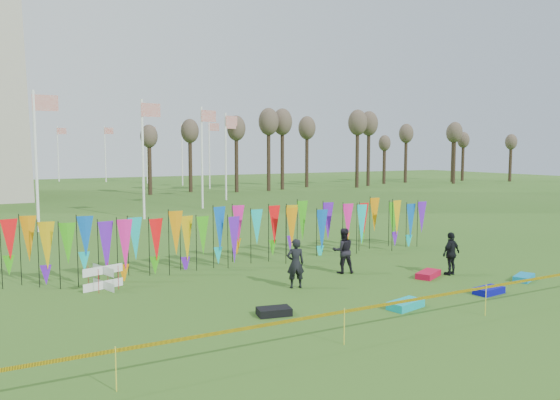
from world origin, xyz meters
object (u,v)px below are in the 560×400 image
kite_bag_blue (489,290)px  kite_bag_teal (524,278)px  person_left (295,263)px  kite_bag_turquoise (406,304)px  person_right (451,254)px  person_mid (343,251)px  box_kite (103,278)px  kite_bag_red (428,274)px  kite_bag_black (274,311)px

kite_bag_blue → kite_bag_teal: kite_bag_blue is taller
person_left → kite_bag_turquoise: size_ratio=1.47×
person_right → kite_bag_teal: person_right is taller
person_mid → box_kite: bearing=6.2°
person_mid → person_right: 4.02m
person_left → person_mid: 2.91m
kite_bag_red → kite_bag_black: kite_bag_red is taller
kite_bag_turquoise → kite_bag_black: 3.95m
box_kite → kite_bag_red: size_ratio=0.68×
kite_bag_black → kite_bag_red: bearing=11.0°
person_left → person_right: 6.19m
kite_bag_red → person_mid: bearing=139.0°
kite_bag_black → person_left: bearing=48.9°
box_kite → person_mid: size_ratio=0.47×
person_right → kite_bag_red: (-1.01, 0.11, -0.70)m
person_mid → kite_bag_blue: (2.47, -4.73, -0.75)m
person_mid → kite_bag_turquoise: size_ratio=1.50×
person_mid → person_right: size_ratio=1.06×
kite_bag_turquoise → box_kite: bearing=139.0°
kite_bag_blue → kite_bag_red: bearing=92.1°
kite_bag_black → kite_bag_blue: bearing=-10.0°
box_kite → person_right: size_ratio=0.50×
person_mid → kite_bag_blue: person_mid is taller
box_kite → kite_bag_red: (10.87, -3.85, -0.30)m
person_left → person_mid: (2.71, 1.07, 0.02)m
kite_bag_teal → person_right: bearing=131.5°
person_right → kite_bag_turquoise: (-4.41, -2.53, -0.70)m
kite_bag_teal → kite_bag_turquoise: bearing=-174.0°
person_right → kite_bag_black: (-8.16, -1.28, -0.70)m
person_left → person_right: bearing=-175.2°
person_mid → person_right: bearing=165.4°
kite_bag_blue → kite_bag_black: (-7.25, 1.28, 0.00)m
person_mid → kite_bag_red: (2.37, -2.06, -0.75)m
box_kite → kite_bag_turquoise: size_ratio=0.71×
kite_bag_turquoise → kite_bag_red: bearing=37.8°
kite_bag_blue → box_kite: bearing=149.3°
person_right → kite_bag_blue: bearing=60.3°
kite_bag_red → person_left: bearing=169.0°
kite_bag_blue → kite_bag_red: kite_bag_red is taller
person_left → kite_bag_teal: person_left is taller
person_mid → person_right: (3.38, -2.17, -0.05)m
kite_bag_blue → kite_bag_turquoise: bearing=179.5°
person_left → person_mid: bearing=-143.3°
person_left → kite_bag_blue: 6.38m
kite_bag_turquoise → kite_bag_black: bearing=161.6°
person_left → kite_bag_turquoise: 4.06m
kite_bag_red → kite_bag_black: (-7.15, -1.39, -0.00)m
kite_bag_red → kite_bag_turquoise: bearing=-142.2°
kite_bag_blue → kite_bag_red: (-0.10, 2.67, 0.00)m
box_kite → person_left: bearing=-26.4°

